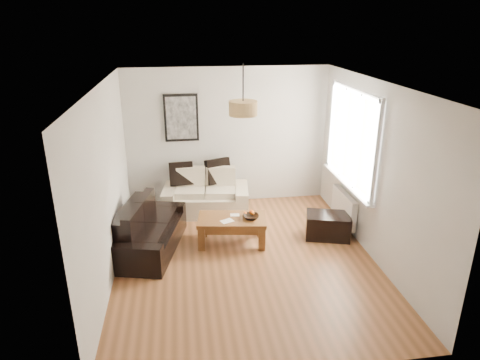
{
  "coord_description": "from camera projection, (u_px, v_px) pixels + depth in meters",
  "views": [
    {
      "loc": [
        -0.88,
        -5.52,
        3.39
      ],
      "look_at": [
        0.0,
        0.6,
        1.05
      ],
      "focal_mm": 31.95,
      "sensor_mm": 36.0,
      "label": 1
    }
  ],
  "objects": [
    {
      "name": "wall_left",
      "position": [
        106.0,
        185.0,
        5.72
      ],
      "size": [
        0.04,
        4.5,
        2.6
      ],
      "primitive_type": null,
      "color": "silver",
      "rests_on": "floor"
    },
    {
      "name": "loveseat_cream",
      "position": [
        206.0,
        193.0,
        7.88
      ],
      "size": [
        1.64,
        1.03,
        0.77
      ],
      "primitive_type": null,
      "rotation": [
        0.0,
        0.0,
        -0.12
      ],
      "color": "beige",
      "rests_on": "floor"
    },
    {
      "name": "orange_b",
      "position": [
        251.0,
        213.0,
        6.84
      ],
      "size": [
        0.11,
        0.11,
        0.09
      ],
      "primitive_type": "sphere",
      "rotation": [
        0.0,
        0.0,
        0.22
      ],
      "color": "#DB5012",
      "rests_on": "fruit_bowl"
    },
    {
      "name": "cushion_left",
      "position": [
        181.0,
        174.0,
        7.88
      ],
      "size": [
        0.44,
        0.17,
        0.43
      ],
      "primitive_type": "cube",
      "rotation": [
        0.0,
        0.0,
        0.08
      ],
      "color": "black",
      "rests_on": "loveseat_cream"
    },
    {
      "name": "orange_c",
      "position": [
        245.0,
        213.0,
        6.82
      ],
      "size": [
        0.06,
        0.06,
        0.06
      ],
      "primitive_type": "sphere",
      "rotation": [
        0.0,
        0.0,
        -0.01
      ],
      "color": "#DF5C12",
      "rests_on": "fruit_bowl"
    },
    {
      "name": "sofa_leather",
      "position": [
        149.0,
        229.0,
        6.59
      ],
      "size": [
        1.16,
        1.78,
        0.71
      ],
      "primitive_type": null,
      "rotation": [
        0.0,
        0.0,
        1.34
      ],
      "color": "black",
      "rests_on": "floor"
    },
    {
      "name": "ottoman",
      "position": [
        328.0,
        226.0,
        7.02
      ],
      "size": [
        0.81,
        0.64,
        0.4
      ],
      "primitive_type": "cube",
      "rotation": [
        0.0,
        0.0,
        -0.28
      ],
      "color": "black",
      "rests_on": "floor"
    },
    {
      "name": "pendant_shade",
      "position": [
        243.0,
        108.0,
        5.92
      ],
      "size": [
        0.4,
        0.4,
        0.2
      ],
      "primitive_type": "cylinder",
      "color": "tan",
      "rests_on": "ceiling"
    },
    {
      "name": "fruit_bowl",
      "position": [
        251.0,
        217.0,
        6.72
      ],
      "size": [
        0.27,
        0.27,
        0.06
      ],
      "primitive_type": "imported",
      "rotation": [
        0.0,
        0.0,
        -0.09
      ],
      "color": "black",
      "rests_on": "coffee_table"
    },
    {
      "name": "orange_a",
      "position": [
        253.0,
        213.0,
        6.81
      ],
      "size": [
        0.08,
        0.08,
        0.06
      ],
      "primitive_type": "sphere",
      "rotation": [
        0.0,
        0.0,
        -0.32
      ],
      "color": "orange",
      "rests_on": "fruit_bowl"
    },
    {
      "name": "ceiling",
      "position": [
        247.0,
        84.0,
        5.51
      ],
      "size": [
        3.8,
        4.5,
        0.0
      ],
      "primitive_type": null,
      "color": "white",
      "rests_on": "floor"
    },
    {
      "name": "wall_right",
      "position": [
        375.0,
        172.0,
        6.22
      ],
      "size": [
        0.04,
        4.5,
        2.6
      ],
      "primitive_type": null,
      "color": "silver",
      "rests_on": "floor"
    },
    {
      "name": "cushion_right",
      "position": [
        218.0,
        171.0,
        7.97
      ],
      "size": [
        0.48,
        0.3,
        0.46
      ],
      "primitive_type": "cube",
      "rotation": [
        0.0,
        0.0,
        0.37
      ],
      "color": "black",
      "rests_on": "loveseat_cream"
    },
    {
      "name": "papers",
      "position": [
        227.0,
        221.0,
        6.64
      ],
      "size": [
        0.23,
        0.21,
        0.01
      ],
      "primitive_type": "cube",
      "rotation": [
        0.0,
        0.0,
        0.44
      ],
      "color": "white",
      "rests_on": "coffee_table"
    },
    {
      "name": "wall_front",
      "position": [
        284.0,
        264.0,
        3.89
      ],
      "size": [
        3.8,
        0.04,
        2.6
      ],
      "primitive_type": null,
      "color": "silver",
      "rests_on": "floor"
    },
    {
      "name": "wall_back",
      "position": [
        228.0,
        137.0,
        8.05
      ],
      "size": [
        3.8,
        0.04,
        2.6
      ],
      "primitive_type": null,
      "color": "silver",
      "rests_on": "floor"
    },
    {
      "name": "radiator",
      "position": [
        344.0,
        207.0,
        7.28
      ],
      "size": [
        0.1,
        0.9,
        0.52
      ],
      "primitive_type": "cube",
      "color": "white",
      "rests_on": "wall_right"
    },
    {
      "name": "poster",
      "position": [
        181.0,
        118.0,
        7.77
      ],
      "size": [
        0.62,
        0.04,
        0.87
      ],
      "primitive_type": null,
      "color": "black",
      "rests_on": "wall_back"
    },
    {
      "name": "window_bay",
      "position": [
        353.0,
        138.0,
        6.85
      ],
      "size": [
        0.14,
        1.9,
        1.6
      ],
      "primitive_type": null,
      "color": "white",
      "rests_on": "wall_right"
    },
    {
      "name": "floor",
      "position": [
        246.0,
        259.0,
        6.43
      ],
      "size": [
        4.5,
        4.5,
        0.0
      ],
      "primitive_type": "plane",
      "color": "brown",
      "rests_on": "ground"
    },
    {
      "name": "coffee_table",
      "position": [
        232.0,
        230.0,
        6.83
      ],
      "size": [
        1.15,
        0.73,
        0.44
      ],
      "primitive_type": null,
      "rotation": [
        0.0,
        0.0,
        -0.14
      ],
      "color": "brown",
      "rests_on": "floor"
    }
  ]
}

